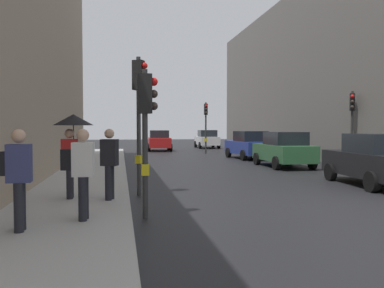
{
  "coord_description": "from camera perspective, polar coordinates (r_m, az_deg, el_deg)",
  "views": [
    {
      "loc": [
        -5.8,
        -8.61,
        1.94
      ],
      "look_at": [
        -2.78,
        8.09,
        1.26
      ],
      "focal_mm": 37.0,
      "sensor_mm": 36.0,
      "label": 1
    }
  ],
  "objects": [
    {
      "name": "car_white_compact",
      "position": [
        38.83,
        2.17,
        0.72
      ],
      "size": [
        2.12,
        4.25,
        1.76
      ],
      "color": "silver",
      "rests_on": "ground"
    },
    {
      "name": "car_red_sedan",
      "position": [
        34.28,
        -4.75,
        0.5
      ],
      "size": [
        2.17,
        4.28,
        1.76
      ],
      "color": "red",
      "rests_on": "ground"
    },
    {
      "name": "traffic_light_far_median",
      "position": [
        30.15,
        2.01,
        3.71
      ],
      "size": [
        0.25,
        0.43,
        3.9
      ],
      "color": "#2D2D2D",
      "rests_on": "ground"
    },
    {
      "name": "pedestrian_with_umbrella",
      "position": [
        10.46,
        -16.88,
        1.62
      ],
      "size": [
        1.0,
        1.0,
        2.14
      ],
      "color": "black",
      "rests_on": "sidewalk_kerb"
    },
    {
      "name": "car_blue_van",
      "position": [
        25.37,
        8.25,
        -0.14
      ],
      "size": [
        2.25,
        4.32,
        1.76
      ],
      "color": "navy",
      "rests_on": "ground"
    },
    {
      "name": "pedestrian_with_black_backpack",
      "position": [
        7.96,
        -15.73,
        -3.43
      ],
      "size": [
        0.62,
        0.36,
        1.77
      ],
      "color": "black",
      "rests_on": "sidewalk_kerb"
    },
    {
      "name": "traffic_light_near_right",
      "position": [
        11.49,
        -7.6,
        6.25
      ],
      "size": [
        0.45,
        0.36,
        3.98
      ],
      "color": "#2D2D2D",
      "rests_on": "ground"
    },
    {
      "name": "car_dark_suv",
      "position": [
        14.72,
        24.94,
        -2.08
      ],
      "size": [
        2.22,
        4.3,
        1.76
      ],
      "color": "black",
      "rests_on": "ground"
    },
    {
      "name": "traffic_light_near_left",
      "position": [
        8.54,
        -6.64,
        4.04
      ],
      "size": [
        0.43,
        0.24,
        3.2
      ],
      "color": "#2D2D2D",
      "rests_on": "ground"
    },
    {
      "name": "car_green_estate",
      "position": [
        20.29,
        13.07,
        -0.78
      ],
      "size": [
        2.04,
        4.21,
        1.76
      ],
      "color": "#2D6038",
      "rests_on": "ground"
    },
    {
      "name": "traffic_light_mid_street",
      "position": [
        20.74,
        22.08,
        3.87
      ],
      "size": [
        0.37,
        0.44,
        3.74
      ],
      "color": "#2D2D2D",
      "rests_on": "ground"
    },
    {
      "name": "building_facade_right",
      "position": [
        31.66,
        23.42,
        8.69
      ],
      "size": [
        12.0,
        30.93,
        11.15
      ],
      "primitive_type": "cube",
      "color": "slate",
      "rests_on": "ground"
    },
    {
      "name": "pedestrian_with_grey_backpack",
      "position": [
        7.47,
        -23.98,
        -3.91
      ],
      "size": [
        0.61,
        0.36,
        1.77
      ],
      "color": "black",
      "rests_on": "sidewalk_kerb"
    },
    {
      "name": "sidewalk_kerb",
      "position": [
        14.77,
        -14.84,
        -5.03
      ],
      "size": [
        2.8,
        40.0,
        0.16
      ],
      "primitive_type": "cube",
      "color": "#A8A5A0",
      "rests_on": "ground"
    },
    {
      "name": "ground_plane",
      "position": [
        10.56,
        23.57,
        -8.51
      ],
      "size": [
        120.0,
        120.0,
        0.0
      ],
      "primitive_type": "plane",
      "color": "black"
    },
    {
      "name": "pedestrian_in_dark_coat",
      "position": [
        10.06,
        -11.81,
        -2.39
      ],
      "size": [
        0.46,
        0.38,
        1.77
      ],
      "color": "black",
      "rests_on": "sidewalk_kerb"
    }
  ]
}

